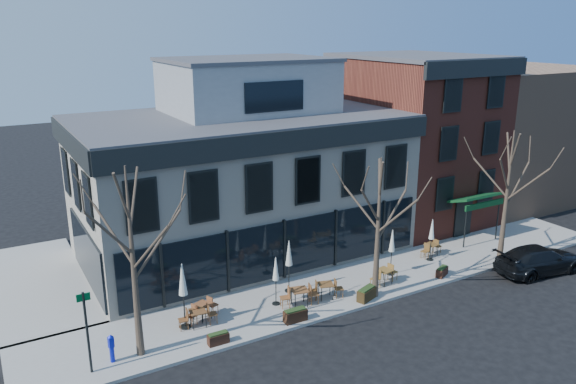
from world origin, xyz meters
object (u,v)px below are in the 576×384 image
call_box (111,347)px  cafe_set_0 (198,316)px  parked_sedan (539,260)px  umbrella_0 (183,283)px

call_box → cafe_set_0: 4.08m
parked_sedan → cafe_set_0: bearing=86.3°
call_box → parked_sedan: bearing=-6.9°
cafe_set_0 → umbrella_0: (-0.55, 0.18, 1.68)m
call_box → cafe_set_0: bearing=12.9°
parked_sedan → call_box: bearing=90.5°
call_box → umbrella_0: (3.42, 1.09, 1.52)m
umbrella_0 → call_box: bearing=-162.4°
cafe_set_0 → umbrella_0: bearing=161.6°
cafe_set_0 → call_box: bearing=-167.1°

